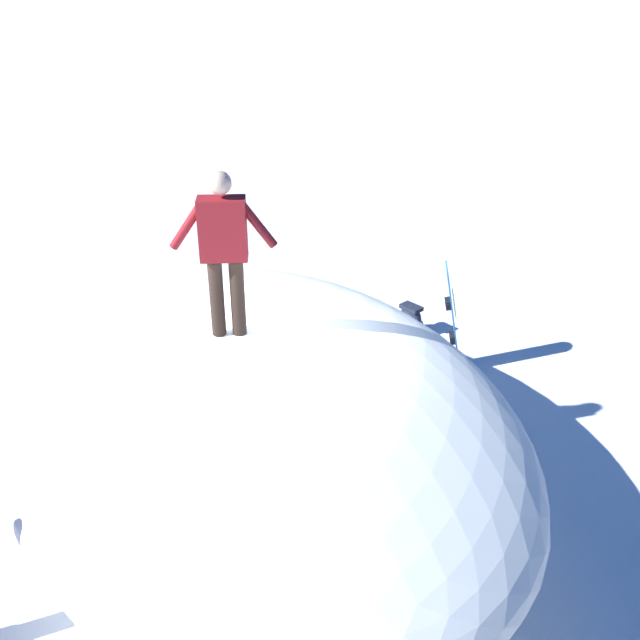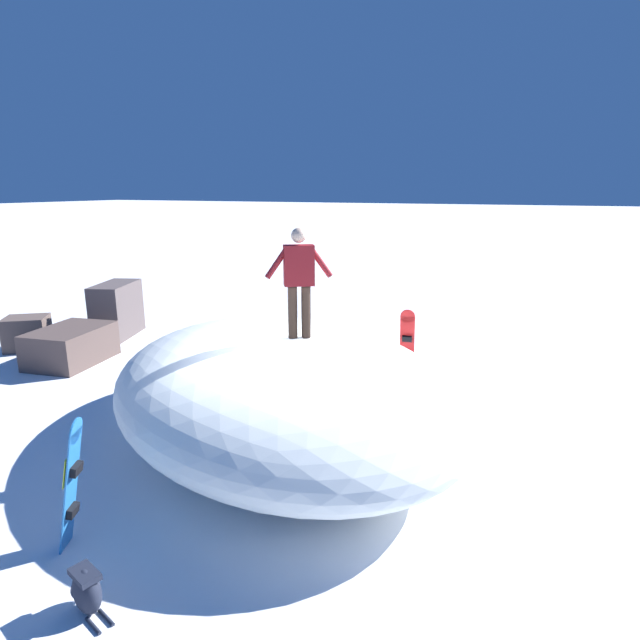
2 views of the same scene
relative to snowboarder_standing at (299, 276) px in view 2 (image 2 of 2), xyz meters
name	(u,v)px [view 2 (image 2 of 2)]	position (x,y,z in m)	size (l,w,h in m)	color
ground	(278,455)	(-0.51, 0.13, -2.66)	(240.00, 240.00, 0.00)	white
snow_mound	(283,388)	(0.01, 0.31, -1.80)	(6.69, 4.94, 1.73)	white
snowboarder_standing	(299,276)	(0.00, 0.00, 0.00)	(0.61, 0.89, 1.63)	black
snowboard_primary_upright	(72,482)	(-3.23, 1.21, -1.86)	(0.40, 0.41, 1.57)	#2672BF
snowboard_secondary_upright	(407,346)	(3.07, -0.90, -1.83)	(0.41, 0.34, 1.62)	red
backpack_near	(196,367)	(1.69, 3.26, -2.42)	(0.59, 0.52, 0.48)	black
backpack_far	(86,590)	(-3.88, 0.38, -2.43)	(0.35, 0.58, 0.46)	#1E2333
rock_outcrop	(86,327)	(2.34, 7.05, -2.13)	(4.02, 3.23, 1.44)	#524747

